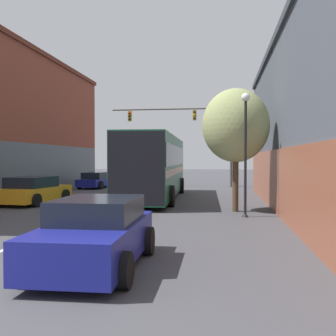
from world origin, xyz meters
name	(u,v)px	position (x,y,z in m)	size (l,w,h in m)	color
lane_center_line	(120,201)	(0.00, 15.66, 0.00)	(0.14, 43.32, 0.01)	silver
bus	(155,164)	(1.54, 17.36, 1.93)	(3.10, 11.71, 3.44)	#145133
hatchback_foreground	(95,234)	(2.70, 3.52, 0.67)	(2.08, 3.94, 1.40)	navy
parked_car_left_near	(34,191)	(-4.02, 14.15, 0.65)	(2.53, 4.43, 1.35)	orange
parked_car_left_mid	(97,180)	(-4.28, 24.86, 0.58)	(2.24, 4.31, 1.21)	navy
traffic_signal_gantry	(194,127)	(2.99, 27.31, 4.83)	(9.76, 0.36, 6.56)	#514C47
street_lamp	(245,144)	(6.15, 11.03, 2.80)	(0.33, 0.33, 4.74)	black
street_tree_near	(236,126)	(5.83, 12.56, 3.62)	(2.82, 2.54, 5.19)	#4C3823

